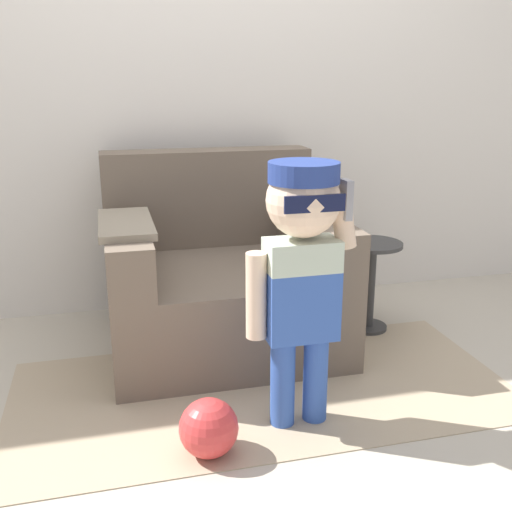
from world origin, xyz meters
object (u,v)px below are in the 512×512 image
object	(u,v)px
person_child	(301,256)
side_table	(370,277)
toy_ball	(209,428)
armchair	(220,277)

from	to	relation	value
person_child	side_table	distance (m)	0.99
side_table	toy_ball	xyz separation A→B (m)	(-0.94, -0.82, -0.17)
armchair	side_table	bearing A→B (deg)	-5.84
side_table	toy_ball	distance (m)	1.26
toy_ball	side_table	bearing A→B (deg)	41.21
toy_ball	person_child	bearing A→B (deg)	18.76
armchair	side_table	world-z (taller)	armchair
armchair	person_child	world-z (taller)	person_child
armchair	side_table	distance (m)	0.73
person_child	toy_ball	size ratio (longest dim) A/B	4.77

